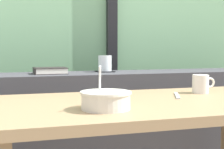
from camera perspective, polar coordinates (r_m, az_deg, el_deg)
dark_console_ledge at (r=1.98m, az=-2.80°, el=-11.13°), size 2.80×0.32×0.79m
breakfast_table at (r=1.38m, az=6.80°, el=-8.84°), size 1.25×0.67×0.72m
coaster_square at (r=1.97m, az=-1.21°, el=0.53°), size 0.10×0.10×0.00m
juice_glass at (r=1.97m, az=-1.21°, el=1.80°), size 0.08×0.08×0.09m
closed_book at (r=1.86m, az=-10.47°, el=0.65°), size 0.18×0.14×0.03m
soup_bowl at (r=1.16m, az=-1.08°, el=-4.37°), size 0.18×0.18×0.15m
fork_utensil at (r=1.49m, az=10.96°, el=-3.51°), size 0.08×0.16×0.01m
ceramic_mug at (r=1.62m, az=14.84°, el=-1.54°), size 0.11×0.08×0.08m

